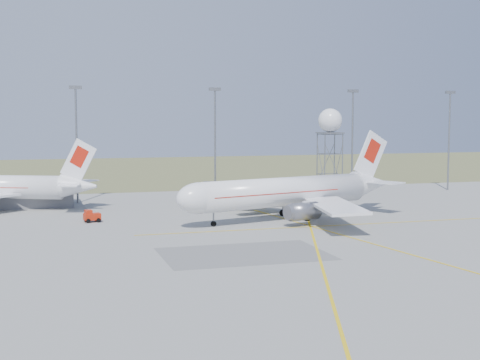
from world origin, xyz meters
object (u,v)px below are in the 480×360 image
object	(u,v)px
airliner_main	(287,192)
fire_truck	(227,193)
baggage_tug	(92,217)
radar_tower	(330,146)

from	to	relation	value
airliner_main	fire_truck	world-z (taller)	airliner_main
fire_truck	baggage_tug	xyz separation A→B (m)	(-24.23, -15.03, -1.18)
airliner_main	radar_tower	xyz separation A→B (m)	(19.41, 27.88, 5.44)
radar_tower	baggage_tug	world-z (taller)	radar_tower
radar_tower	baggage_tug	bearing A→B (deg)	-154.56
radar_tower	fire_truck	xyz separation A→B (m)	(-22.92, -7.40, -7.55)
fire_truck	airliner_main	bearing A→B (deg)	-63.36
radar_tower	baggage_tug	distance (m)	52.94
radar_tower	baggage_tug	size ratio (longest dim) A/B	6.70
radar_tower	fire_truck	distance (m)	25.24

